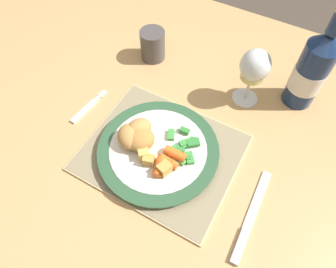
{
  "coord_description": "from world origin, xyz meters",
  "views": [
    {
      "loc": [
        0.17,
        -0.37,
        1.33
      ],
      "look_at": [
        -0.01,
        -0.05,
        0.78
      ],
      "focal_mm": 32.0,
      "sensor_mm": 36.0,
      "label": 1
    }
  ],
  "objects_px": {
    "bottle": "(311,71)",
    "dining_table": "(182,144)",
    "dinner_plate": "(158,150)",
    "drinking_cup": "(153,44)",
    "fork": "(87,109)",
    "table_knife": "(249,223)",
    "wine_glass": "(254,68)"
  },
  "relations": [
    {
      "from": "dining_table",
      "to": "dinner_plate",
      "type": "height_order",
      "value": "dinner_plate"
    },
    {
      "from": "table_knife",
      "to": "bottle",
      "type": "relative_size",
      "value": 0.8
    },
    {
      "from": "bottle",
      "to": "dining_table",
      "type": "bearing_deg",
      "value": -133.51
    },
    {
      "from": "bottle",
      "to": "wine_glass",
      "type": "bearing_deg",
      "value": -151.62
    },
    {
      "from": "fork",
      "to": "drinking_cup",
      "type": "relative_size",
      "value": 1.46
    },
    {
      "from": "dinner_plate",
      "to": "fork",
      "type": "xyz_separation_m",
      "value": [
        -0.22,
        0.02,
        -0.01
      ]
    },
    {
      "from": "table_knife",
      "to": "drinking_cup",
      "type": "bearing_deg",
      "value": 142.02
    },
    {
      "from": "wine_glass",
      "to": "bottle",
      "type": "bearing_deg",
      "value": 28.38
    },
    {
      "from": "drinking_cup",
      "to": "wine_glass",
      "type": "bearing_deg",
      "value": -3.99
    },
    {
      "from": "wine_glass",
      "to": "fork",
      "type": "bearing_deg",
      "value": -145.77
    },
    {
      "from": "dinner_plate",
      "to": "bottle",
      "type": "distance_m",
      "value": 0.39
    },
    {
      "from": "dinner_plate",
      "to": "dining_table",
      "type": "bearing_deg",
      "value": 80.57
    },
    {
      "from": "dining_table",
      "to": "wine_glass",
      "type": "relative_size",
      "value": 10.22
    },
    {
      "from": "wine_glass",
      "to": "drinking_cup",
      "type": "xyz_separation_m",
      "value": [
        -0.28,
        0.02,
        -0.06
      ]
    },
    {
      "from": "fork",
      "to": "table_knife",
      "type": "relative_size",
      "value": 0.59
    },
    {
      "from": "dinner_plate",
      "to": "drinking_cup",
      "type": "height_order",
      "value": "drinking_cup"
    },
    {
      "from": "fork",
      "to": "table_knife",
      "type": "height_order",
      "value": "table_knife"
    },
    {
      "from": "dining_table",
      "to": "fork",
      "type": "xyz_separation_m",
      "value": [
        -0.24,
        -0.07,
        0.08
      ]
    },
    {
      "from": "table_knife",
      "to": "dining_table",
      "type": "bearing_deg",
      "value": 147.65
    },
    {
      "from": "table_knife",
      "to": "wine_glass",
      "type": "relative_size",
      "value": 1.36
    },
    {
      "from": "fork",
      "to": "drinking_cup",
      "type": "bearing_deg",
      "value": 78.99
    },
    {
      "from": "dinner_plate",
      "to": "drinking_cup",
      "type": "xyz_separation_m",
      "value": [
        -0.17,
        0.27,
        0.03
      ]
    },
    {
      "from": "dinner_plate",
      "to": "fork",
      "type": "bearing_deg",
      "value": 173.8
    },
    {
      "from": "dining_table",
      "to": "drinking_cup",
      "type": "xyz_separation_m",
      "value": [
        -0.19,
        0.18,
        0.12
      ]
    },
    {
      "from": "table_knife",
      "to": "fork",
      "type": "bearing_deg",
      "value": 170.92
    },
    {
      "from": "fork",
      "to": "dinner_plate",
      "type": "bearing_deg",
      "value": -6.2
    },
    {
      "from": "dining_table",
      "to": "wine_glass",
      "type": "bearing_deg",
      "value": 59.17
    },
    {
      "from": "dinner_plate",
      "to": "bottle",
      "type": "bearing_deg",
      "value": 54.11
    },
    {
      "from": "dinner_plate",
      "to": "drinking_cup",
      "type": "distance_m",
      "value": 0.32
    },
    {
      "from": "bottle",
      "to": "fork",
      "type": "bearing_deg",
      "value": -147.21
    },
    {
      "from": "fork",
      "to": "table_knife",
      "type": "distance_m",
      "value": 0.46
    },
    {
      "from": "dining_table",
      "to": "fork",
      "type": "distance_m",
      "value": 0.26
    }
  ]
}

